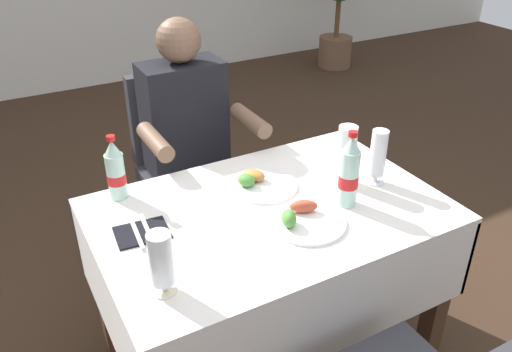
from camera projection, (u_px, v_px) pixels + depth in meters
name	position (u px, v px, depth m)	size (l,w,h in m)	color
ground_plane	(265.00, 347.00, 2.25)	(11.00, 11.00, 0.00)	#382619
main_dining_table	(269.00, 248.00, 1.92)	(1.21, 0.80, 0.75)	white
chair_far_diner_seat	(187.00, 163.00, 2.53)	(0.44, 0.50, 0.97)	#2D2D33
seated_diner_far	(190.00, 143.00, 2.37)	(0.50, 0.46, 1.26)	#282D42
plate_near_camera	(304.00, 219.00, 1.75)	(0.26, 0.26, 0.07)	white
plate_far_diner	(260.00, 183.00, 1.96)	(0.25, 0.25, 0.06)	white
beer_glass_left	(346.00, 154.00, 1.93)	(0.07, 0.07, 0.23)	white
beer_glass_middle	(378.00, 156.00, 1.93)	(0.07, 0.07, 0.21)	white
beer_glass_right	(161.00, 262.00, 1.42)	(0.07, 0.07, 0.20)	white
cola_bottle_primary	(349.00, 173.00, 1.80)	(0.07, 0.07, 0.28)	silver
cola_bottle_secondary	(116.00, 171.00, 1.85)	(0.07, 0.07, 0.24)	silver
napkin_cutlery_set	(142.00, 232.00, 1.70)	(0.18, 0.19, 0.01)	black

